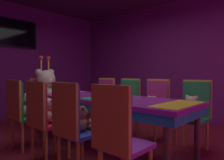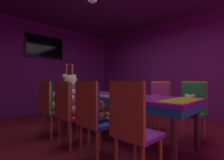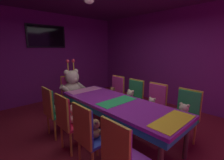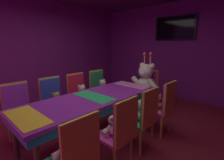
% 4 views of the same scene
% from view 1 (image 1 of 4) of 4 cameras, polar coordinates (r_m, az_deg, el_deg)
% --- Properties ---
extents(ground_plane, '(7.90, 7.90, 0.00)m').
position_cam_1_polar(ground_plane, '(3.18, -1.25, -18.04)').
color(ground_plane, maroon).
extents(wall_back, '(5.20, 0.12, 2.80)m').
position_cam_1_polar(wall_back, '(5.69, -25.49, 4.82)').
color(wall_back, '#721E72').
rests_on(wall_back, ground_plane).
extents(wall_right, '(0.12, 6.40, 2.80)m').
position_cam_1_polar(wall_right, '(5.21, 18.85, 5.20)').
color(wall_right, '#721E72').
rests_on(wall_right, ground_plane).
extents(banquet_table, '(0.90, 2.50, 0.75)m').
position_cam_1_polar(banquet_table, '(3.02, -1.26, -6.28)').
color(banquet_table, purple).
rests_on(banquet_table, ground_plane).
extents(chair_left_0, '(0.42, 0.41, 0.98)m').
position_cam_1_polar(chair_left_0, '(1.81, 1.07, -13.54)').
color(chair_left_0, purple).
rests_on(chair_left_0, ground_plane).
extents(chair_left_1, '(0.42, 0.41, 0.98)m').
position_cam_1_polar(chair_left_1, '(2.24, -11.07, -10.60)').
color(chair_left_1, '#2D47B2').
rests_on(chair_left_1, ground_plane).
extents(teddy_left_1, '(0.23, 0.29, 0.28)m').
position_cam_1_polar(teddy_left_1, '(2.33, -8.20, -10.59)').
color(teddy_left_1, olive).
rests_on(teddy_left_1, chair_left_1).
extents(chair_left_2, '(0.42, 0.41, 0.98)m').
position_cam_1_polar(chair_left_2, '(2.73, -18.48, -8.45)').
color(chair_left_2, red).
rests_on(chair_left_2, ground_plane).
extents(teddy_left_2, '(0.25, 0.33, 0.31)m').
position_cam_1_polar(teddy_left_2, '(2.80, -15.86, -8.29)').
color(teddy_left_2, beige).
rests_on(teddy_left_2, chair_left_2).
extents(chair_left_3, '(0.42, 0.41, 0.98)m').
position_cam_1_polar(chair_left_3, '(3.26, -23.68, -6.86)').
color(chair_left_3, '#268C4C').
rests_on(chair_left_3, ground_plane).
extents(teddy_left_3, '(0.27, 0.35, 0.33)m').
position_cam_1_polar(teddy_left_3, '(3.32, -21.35, -6.61)').
color(teddy_left_3, beige).
rests_on(teddy_left_3, chair_left_3).
extents(chair_right_0, '(0.42, 0.41, 0.98)m').
position_cam_1_polar(chair_right_0, '(3.25, 21.45, -6.85)').
color(chair_right_0, '#268C4C').
rests_on(chair_right_0, ground_plane).
extents(teddy_right_0, '(0.26, 0.33, 0.32)m').
position_cam_1_polar(teddy_right_0, '(3.12, 20.49, -7.26)').
color(teddy_right_0, beige).
rests_on(teddy_right_0, chair_right_0).
extents(chair_right_1, '(0.42, 0.41, 0.98)m').
position_cam_1_polar(chair_right_1, '(3.53, 11.69, -6.10)').
color(chair_right_1, '#CC338C').
rests_on(chair_right_1, ground_plane).
extents(teddy_right_1, '(0.22, 0.28, 0.27)m').
position_cam_1_polar(teddy_right_1, '(3.41, 10.47, -6.76)').
color(teddy_right_1, beige).
rests_on(teddy_right_1, chair_right_1).
extents(chair_right_2, '(0.42, 0.41, 0.98)m').
position_cam_1_polar(chair_right_2, '(3.84, 4.33, -5.45)').
color(chair_right_2, '#268C4C').
rests_on(chair_right_2, ground_plane).
extents(teddy_right_2, '(0.26, 0.33, 0.32)m').
position_cam_1_polar(teddy_right_2, '(3.72, 2.95, -5.71)').
color(teddy_right_2, beige).
rests_on(teddy_right_2, chair_right_2).
extents(chair_right_3, '(0.42, 0.41, 0.98)m').
position_cam_1_polar(chair_right_3, '(4.25, -2.13, -4.75)').
color(chair_right_3, '#CC338C').
rests_on(chair_right_3, ground_plane).
extents(teddy_right_3, '(0.21, 0.27, 0.26)m').
position_cam_1_polar(teddy_right_3, '(4.15, -3.50, -5.28)').
color(teddy_right_3, brown).
rests_on(teddy_right_3, chair_right_3).
extents(throne_chair, '(0.41, 0.42, 0.98)m').
position_cam_1_polar(throne_chair, '(4.45, -18.39, -4.55)').
color(throne_chair, '#CC338C').
rests_on(throne_chair, ground_plane).
extents(king_teddy_bear, '(0.75, 0.58, 0.96)m').
position_cam_1_polar(king_teddy_bear, '(4.28, -17.27, -2.51)').
color(king_teddy_bear, beige).
rests_on(king_teddy_bear, throne_chair).
extents(wall_tv, '(1.17, 0.06, 0.68)m').
position_cam_1_polar(wall_tv, '(5.68, -25.20, 11.43)').
color(wall_tv, black).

